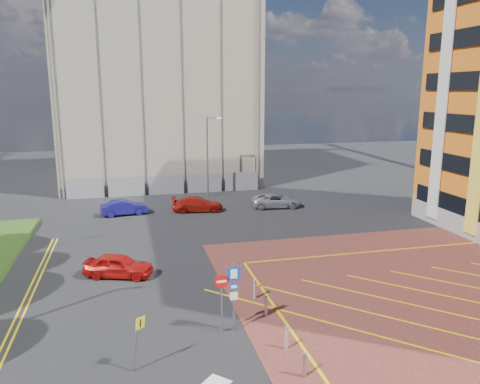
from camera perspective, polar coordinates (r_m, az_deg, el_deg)
name	(u,v)px	position (r m, az deg, el deg)	size (l,w,h in m)	color
ground	(228,344)	(20.93, -1.52, -18.02)	(140.00, 140.00, 0.00)	black
lamp_back	(208,154)	(46.75, -3.89, 4.68)	(1.53, 0.16, 8.00)	#9EA0A8
sign_cluster	(229,291)	(20.95, -1.32, -11.98)	(1.17, 0.12, 3.20)	#9EA0A8
warning_sign	(137,337)	(18.93, -12.42, -16.88)	(0.61, 0.39, 2.25)	#9EA0A8
bollard_row	(292,347)	(19.87, 6.39, -18.32)	(0.14, 11.14, 0.90)	#9EA0A8
construction_building	(156,86)	(57.79, -10.17, 12.59)	(21.20, 19.20, 22.00)	#A29B85
construction_fence	(176,184)	(48.85, -7.80, 0.93)	(21.60, 0.06, 2.00)	gray
car_red_left	(119,265)	(28.17, -14.59, -8.67)	(1.58, 3.93, 1.34)	#B5120F
car_blue_back	(124,207)	(41.54, -13.93, -1.84)	(1.39, 3.98, 1.31)	navy
car_red_back	(197,204)	(41.70, -5.22, -1.47)	(1.82, 4.48, 1.30)	#A8160E
car_silver_back	(276,201)	(43.03, 4.44, -1.05)	(2.10, 4.56, 1.27)	#B1B2B8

